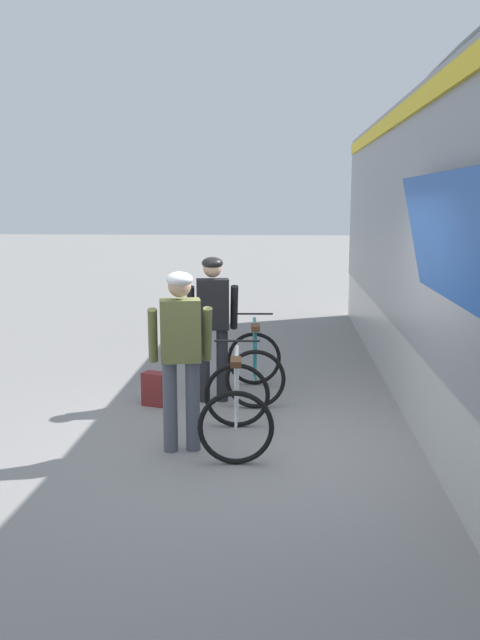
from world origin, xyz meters
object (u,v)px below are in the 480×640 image
object	(u,v)px
cyclist_near_in_olive	(181,345)
cyclist_far_in_dark	(213,316)
bicycle_near_white	(237,406)
bicycle_far_teal	(255,365)
backpack_on_platform	(155,389)

from	to	relation	value
cyclist_near_in_olive	cyclist_far_in_dark	world-z (taller)	same
cyclist_near_in_olive	cyclist_far_in_dark	bearing A→B (deg)	85.27
bicycle_near_white	bicycle_far_teal	size ratio (longest dim) A/B	1.00
cyclist_near_in_olive	cyclist_far_in_dark	xyz separation A→B (m)	(0.13, 1.62, 0.00)
bicycle_far_teal	backpack_on_platform	xyz separation A→B (m)	(-1.17, -0.45, -0.20)
bicycle_near_white	backpack_on_platform	xyz separation A→B (m)	(-1.07, 1.23, -0.20)
backpack_on_platform	bicycle_near_white	bearing A→B (deg)	-30.47
cyclist_near_in_olive	bicycle_far_teal	distance (m)	2.07
cyclist_far_in_dark	bicycle_near_white	distance (m)	1.63
cyclist_far_in_dark	bicycle_far_teal	distance (m)	0.85
cyclist_near_in_olive	backpack_on_platform	distance (m)	1.74
cyclist_near_in_olive	bicycle_far_teal	size ratio (longest dim) A/B	1.59
cyclist_far_in_dark	backpack_on_platform	distance (m)	1.11
bicycle_near_white	backpack_on_platform	distance (m)	1.64
cyclist_near_in_olive	backpack_on_platform	xyz separation A→B (m)	(-0.54, 1.41, -0.85)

